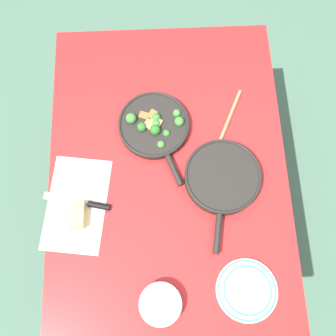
# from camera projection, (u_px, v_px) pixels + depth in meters

# --- Properties ---
(ground_plane) EXTENTS (14.00, 14.00, 0.00)m
(ground_plane) POSITION_uv_depth(u_px,v_px,m) (168.00, 207.00, 2.23)
(ground_plane) COLOR #476B56
(dining_table_red) EXTENTS (1.34, 0.95, 0.77)m
(dining_table_red) POSITION_uv_depth(u_px,v_px,m) (168.00, 175.00, 1.57)
(dining_table_red) COLOR red
(dining_table_red) RESTS_ON ground_plane
(skillet_broccoli) EXTENTS (0.41, 0.29, 0.07)m
(skillet_broccoli) POSITION_uv_depth(u_px,v_px,m) (154.00, 126.00, 1.53)
(skillet_broccoli) COLOR black
(skillet_broccoli) RESTS_ON dining_table_red
(skillet_eggs) EXTENTS (0.44, 0.30, 0.06)m
(skillet_eggs) POSITION_uv_depth(u_px,v_px,m) (222.00, 178.00, 1.46)
(skillet_eggs) COLOR black
(skillet_eggs) RESTS_ON dining_table_red
(wooden_spoon) EXTENTS (0.37, 0.19, 0.02)m
(wooden_spoon) POSITION_uv_depth(u_px,v_px,m) (220.00, 140.00, 1.52)
(wooden_spoon) COLOR #A87A4C
(wooden_spoon) RESTS_ON dining_table_red
(parchment_sheet) EXTENTS (0.40, 0.28, 0.00)m
(parchment_sheet) POSITION_uv_depth(u_px,v_px,m) (77.00, 204.00, 1.45)
(parchment_sheet) COLOR beige
(parchment_sheet) RESTS_ON dining_table_red
(grater_knife) EXTENTS (0.09, 0.26, 0.02)m
(grater_knife) POSITION_uv_depth(u_px,v_px,m) (86.00, 203.00, 1.45)
(grater_knife) COLOR silver
(grater_knife) RESTS_ON dining_table_red
(cheese_block) EXTENTS (0.10, 0.06, 0.05)m
(cheese_block) POSITION_uv_depth(u_px,v_px,m) (77.00, 215.00, 1.42)
(cheese_block) COLOR #EACC66
(cheese_block) RESTS_ON dining_table_red
(dinner_plate_stack) EXTENTS (0.22, 0.22, 0.03)m
(dinner_plate_stack) POSITION_uv_depth(u_px,v_px,m) (247.00, 290.00, 1.35)
(dinner_plate_stack) COLOR silver
(dinner_plate_stack) RESTS_ON dining_table_red
(prep_bowl_steel) EXTENTS (0.15, 0.15, 0.05)m
(prep_bowl_steel) POSITION_uv_depth(u_px,v_px,m) (160.00, 304.00, 1.32)
(prep_bowl_steel) COLOR #B7B7BC
(prep_bowl_steel) RESTS_ON dining_table_red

